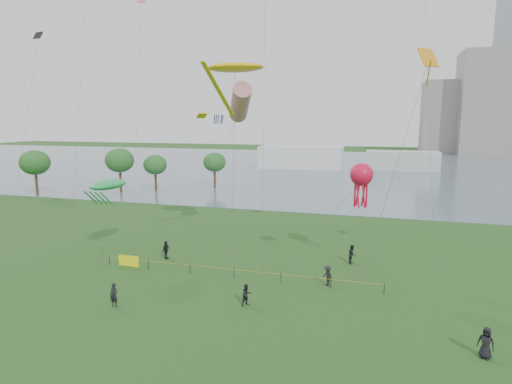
# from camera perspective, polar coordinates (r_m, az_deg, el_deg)

# --- Properties ---
(ground_plane) EXTENTS (400.00, 400.00, 0.00)m
(ground_plane) POSITION_cam_1_polar(r_m,az_deg,el_deg) (24.18, -7.17, -23.12)
(ground_plane) COLOR #173C13
(lake) EXTENTS (400.00, 120.00, 0.08)m
(lake) POSITION_cam_1_polar(r_m,az_deg,el_deg) (119.60, 12.07, 3.16)
(lake) COLOR slate
(lake) RESTS_ON ground_plane
(building_mid) EXTENTS (20.00, 20.00, 38.00)m
(building_mid) POSITION_cam_1_polar(r_m,az_deg,el_deg) (184.60, 28.40, 10.34)
(building_mid) COLOR gray
(building_mid) RESTS_ON ground_plane
(building_low) EXTENTS (16.00, 18.00, 28.00)m
(building_low) POSITION_cam_1_polar(r_m,az_deg,el_deg) (188.11, 23.68, 9.12)
(building_low) COLOR gray
(building_low) RESTS_ON ground_plane
(pavilion_left) EXTENTS (22.00, 8.00, 6.00)m
(pavilion_left) POSITION_cam_1_polar(r_m,az_deg,el_deg) (115.83, 6.00, 4.60)
(pavilion_left) COLOR white
(pavilion_left) RESTS_ON ground_plane
(pavilion_right) EXTENTS (18.00, 7.00, 5.00)m
(pavilion_right) POSITION_cam_1_polar(r_m,az_deg,el_deg) (117.22, 18.90, 3.95)
(pavilion_right) COLOR silver
(pavilion_right) RESTS_ON ground_plane
(trees) EXTENTS (31.42, 21.14, 7.98)m
(trees) POSITION_cam_1_polar(r_m,az_deg,el_deg) (81.16, -17.47, 3.80)
(trees) COLOR #3A291A
(trees) RESTS_ON ground_plane
(fence) EXTENTS (24.07, 0.07, 1.05)m
(fence) POSITION_cam_1_polar(r_m,az_deg,el_deg) (38.55, -11.69, -9.49)
(fence) COLOR black
(fence) RESTS_ON ground_plane
(spectator_a) EXTENTS (0.93, 0.97, 1.57)m
(spectator_a) POSITION_cam_1_polar(r_m,az_deg,el_deg) (31.18, -1.26, -13.54)
(spectator_a) COLOR black
(spectator_a) RESTS_ON ground_plane
(spectator_b) EXTENTS (1.18, 1.17, 1.63)m
(spectator_b) POSITION_cam_1_polar(r_m,az_deg,el_deg) (35.01, 9.53, -10.96)
(spectator_b) COLOR black
(spectator_b) RESTS_ON ground_plane
(spectator_c) EXTENTS (0.56, 1.07, 1.75)m
(spectator_c) POSITION_cam_1_polar(r_m,az_deg,el_deg) (41.70, -11.92, -7.56)
(spectator_c) COLOR black
(spectator_c) RESTS_ON ground_plane
(spectator_d) EXTENTS (1.04, 0.89, 1.81)m
(spectator_d) POSITION_cam_1_polar(r_m,az_deg,el_deg) (28.02, 28.32, -17.28)
(spectator_d) COLOR black
(spectator_d) RESTS_ON ground_plane
(spectator_f) EXTENTS (0.65, 0.45, 1.71)m
(spectator_f) POSITION_cam_1_polar(r_m,az_deg,el_deg) (32.53, -18.41, -12.90)
(spectator_f) COLOR black
(spectator_f) RESTS_ON ground_plane
(spectator_g) EXTENTS (0.77, 0.93, 1.75)m
(spectator_g) POSITION_cam_1_polar(r_m,az_deg,el_deg) (40.56, 12.71, -8.09)
(spectator_g) COLOR black
(spectator_g) RESTS_ON ground_plane
(kite_stingray) EXTENTS (5.95, 12.11, 18.30)m
(kite_stingray) POSITION_cam_1_polar(r_m,az_deg,el_deg) (41.55, -2.89, 16.19)
(kite_stingray) COLOR #3F3F42
(kite_windsock) EXTENTS (4.54, 9.60, 16.59)m
(kite_windsock) POSITION_cam_1_polar(r_m,az_deg,el_deg) (42.02, -2.13, 11.82)
(kite_windsock) COLOR #3F3F42
(kite_creature) EXTENTS (2.56, 4.80, 7.46)m
(kite_creature) POSITION_cam_1_polar(r_m,az_deg,el_deg) (42.66, -19.14, 0.92)
(kite_creature) COLOR #3F3F42
(kite_octopus) EXTENTS (7.11, 9.74, 9.35)m
(kite_octopus) POSITION_cam_1_polar(r_m,az_deg,el_deg) (38.28, 13.88, 2.13)
(kite_octopus) COLOR #3F3F42
(kite_delta) EXTENTS (5.39, 14.08, 17.29)m
(kite_delta) POSITION_cam_1_polar(r_m,az_deg,el_deg) (27.56, 21.44, 14.35)
(kite_delta) COLOR #3F3F42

